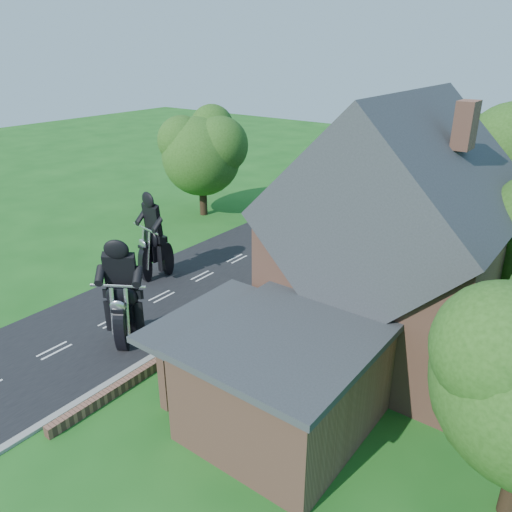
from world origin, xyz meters
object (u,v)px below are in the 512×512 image
Objects in this scene: annex at (282,378)px; motorcycle_follow at (156,265)px; house at (393,246)px; motorcycle_lead at (127,328)px; garden_wall at (254,303)px.

motorcycle_follow is at bearing 156.04° from annex.
motorcycle_lead is at bearing -141.86° from house.
garden_wall is at bearing -144.93° from motorcycle_lead.
garden_wall is at bearing -165.06° from motorcycle_follow.
motorcycle_follow is (-11.71, 5.20, -1.04)m from annex.
motorcycle_lead is (-8.55, -6.71, -3.63)m from house.
motorcycle_lead is (-2.36, -5.71, 0.51)m from garden_wall.
house is 6.59× the size of motorcycle_follow.
house is at bearing 84.76° from annex.
house reaches higher than annex.
motorcycle_follow reaches higher than motorcycle_lead.
house is 12.95m from motorcycle_follow.
motorcycle_follow is at bearing -172.62° from house.
motorcycle_lead is (-7.93, 0.09, -1.06)m from annex.
house is 11.46m from motorcycle_lead.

